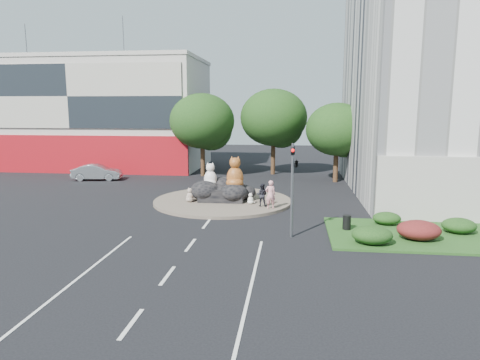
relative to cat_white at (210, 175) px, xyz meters
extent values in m
plane|color=black|center=(0.92, -10.11, -2.01)|extent=(120.00, 120.00, 0.00)
cylinder|color=brown|center=(0.92, -0.11, -1.91)|extent=(10.00, 10.00, 0.20)
cube|color=beige|center=(-17.08, 17.89, 3.99)|extent=(25.00, 12.00, 12.00)
cube|color=maroon|center=(-17.08, 11.84, -0.01)|extent=(25.00, 0.30, 4.00)
cube|color=#B2AD9E|center=(-17.08, 11.79, 5.99)|extent=(24.00, 0.15, 6.50)
cube|color=beige|center=(-17.08, 17.89, 10.19)|extent=(25.20, 12.20, 0.40)
cylinder|color=#595B60|center=(-25.08, 17.89, 12.39)|extent=(0.10, 0.10, 4.00)
cylinder|color=#595B60|center=(-14.08, 19.89, 12.89)|extent=(0.10, 0.10, 5.00)
cube|color=#1F4416|center=(12.92, -7.11, -1.95)|extent=(10.00, 6.00, 0.12)
cylinder|color=#382314|center=(-3.08, 11.89, -0.14)|extent=(0.44, 0.44, 3.74)
ellipsoid|color=black|center=(-3.08, 11.89, 3.51)|extent=(6.46, 6.46, 5.49)
sphere|color=black|center=(-2.28, 12.39, 2.66)|extent=(4.25, 4.25, 4.25)
sphere|color=black|center=(-3.78, 11.59, 2.92)|extent=(3.74, 3.74, 3.74)
cylinder|color=#382314|center=(3.92, 13.89, -0.03)|extent=(0.44, 0.44, 3.96)
ellipsoid|color=black|center=(3.92, 13.89, 3.84)|extent=(6.84, 6.84, 5.81)
sphere|color=black|center=(4.72, 14.39, 2.94)|extent=(4.50, 4.50, 4.50)
sphere|color=black|center=(3.22, 13.59, 3.21)|extent=(3.96, 3.96, 3.96)
cylinder|color=#382314|center=(9.92, 9.89, -0.36)|extent=(0.44, 0.44, 3.30)
ellipsoid|color=black|center=(9.92, 9.89, 2.86)|extent=(5.70, 5.70, 4.84)
sphere|color=black|center=(10.72, 10.39, 2.11)|extent=(3.75, 3.75, 3.75)
sphere|color=black|center=(9.22, 9.59, 2.34)|extent=(3.30, 3.30, 3.30)
ellipsoid|color=black|center=(9.92, -9.11, -1.44)|extent=(2.00, 1.60, 0.90)
ellipsoid|color=#481313|center=(12.42, -8.11, -1.40)|extent=(2.20, 1.76, 0.99)
ellipsoid|color=black|center=(14.92, -6.61, -1.49)|extent=(1.80, 1.44, 0.81)
ellipsoid|color=black|center=(11.42, -5.31, -1.53)|extent=(1.60, 1.28, 0.72)
cylinder|color=#595B60|center=(5.92, -8.11, 0.49)|extent=(0.14, 0.14, 5.00)
imported|color=black|center=(5.92, -8.11, 2.19)|extent=(0.21, 0.26, 1.30)
imported|color=black|center=(6.12, -8.11, 1.99)|extent=(0.26, 1.24, 0.50)
sphere|color=red|center=(5.92, -8.29, 2.64)|extent=(0.18, 0.18, 0.18)
cylinder|color=#595B60|center=(13.92, -2.11, 1.99)|extent=(0.18, 0.18, 8.00)
cylinder|color=#595B60|center=(12.92, -2.11, 5.99)|extent=(2.00, 0.12, 0.12)
cube|color=silver|center=(11.92, -2.11, 5.89)|extent=(0.50, 0.22, 0.12)
imported|color=pink|center=(4.51, -2.45, -0.87)|extent=(0.77, 0.58, 1.89)
imported|color=black|center=(3.90, -1.90, -1.03)|extent=(0.84, 0.70, 1.57)
imported|color=#A9ACB0|center=(-12.59, 8.10, -1.25)|extent=(4.79, 2.32, 1.51)
cylinder|color=black|center=(8.98, -6.66, -1.49)|extent=(0.59, 0.59, 0.79)
camera|label=1|loc=(5.90, -30.24, 4.76)|focal=32.00mm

